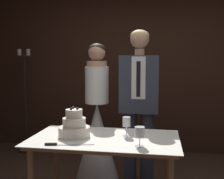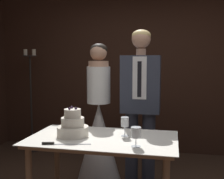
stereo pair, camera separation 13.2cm
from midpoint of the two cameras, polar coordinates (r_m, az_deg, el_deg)
The scene contains 9 objects.
wall_back at distance 4.60m, azimuth 8.21°, elevation 5.25°, with size 5.33×0.12×2.86m, color #382116.
cake_table at distance 2.60m, azimuth -0.43°, elevation -11.79°, with size 1.33×0.77×0.78m.
tiered_cake at distance 2.61m, azimuth -6.54°, elevation -7.38°, with size 0.29×0.29×0.27m.
cake_knife at distance 2.40m, azimuth -9.58°, elevation -10.78°, with size 0.40×0.11×0.02m.
wine_glass_near at distance 2.30m, azimuth 6.57°, elevation -8.87°, with size 0.08×0.08×0.16m.
wine_glass_middle at distance 2.60m, azimuth 4.10°, elevation -6.79°, with size 0.07×0.07×0.18m.
bride at distance 3.42m, azimuth -1.58°, elevation -8.66°, with size 0.54×0.54×1.68m.
groom at distance 3.26m, azimuth 6.98°, elevation -1.84°, with size 0.44×0.25×1.82m.
candle_stand at distance 4.76m, azimuth -15.34°, elevation -3.17°, with size 0.28×0.28×1.66m.
Camera 2 is at (0.40, -2.36, 1.47)m, focal length 45.00 mm.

